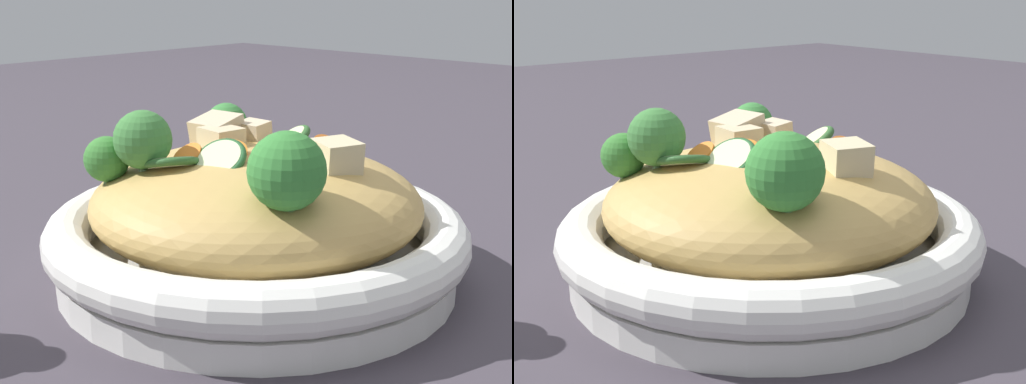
# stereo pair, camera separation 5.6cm
# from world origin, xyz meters

# --- Properties ---
(ground_plane) EXTENTS (3.00, 3.00, 0.00)m
(ground_plane) POSITION_xyz_m (0.00, 0.00, 0.00)
(ground_plane) COLOR #3D3740
(serving_bowl) EXTENTS (0.32, 0.32, 0.06)m
(serving_bowl) POSITION_xyz_m (0.00, 0.00, 0.03)
(serving_bowl) COLOR white
(serving_bowl) RESTS_ON ground_plane
(noodle_heap) EXTENTS (0.25, 0.25, 0.08)m
(noodle_heap) POSITION_xyz_m (-0.00, -0.00, 0.06)
(noodle_heap) COLOR tan
(noodle_heap) RESTS_ON serving_bowl
(broccoli_florets) EXTENTS (0.22, 0.18, 0.07)m
(broccoli_florets) POSITION_xyz_m (-0.00, -0.04, 0.11)
(broccoli_florets) COLOR #90AF73
(broccoli_florets) RESTS_ON serving_bowl
(carrot_coins) EXTENTS (0.08, 0.12, 0.02)m
(carrot_coins) POSITION_xyz_m (-0.00, -0.00, 0.10)
(carrot_coins) COLOR orange
(carrot_coins) RESTS_ON serving_bowl
(zucchini_slices) EXTENTS (0.09, 0.19, 0.04)m
(zucchini_slices) POSITION_xyz_m (-0.02, -0.01, 0.10)
(zucchini_slices) COLOR beige
(zucchini_slices) RESTS_ON serving_bowl
(chicken_chunks) EXTENTS (0.16, 0.06, 0.04)m
(chicken_chunks) POSITION_xyz_m (-0.02, 0.02, 0.10)
(chicken_chunks) COLOR beige
(chicken_chunks) RESTS_ON serving_bowl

